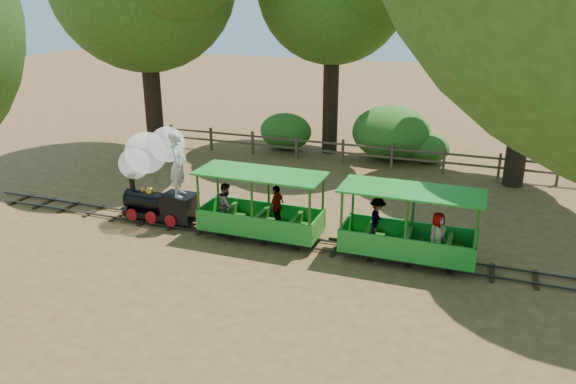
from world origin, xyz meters
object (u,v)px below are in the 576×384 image
(carriage_front, at_px, (257,212))
(fence, at_px, (367,152))
(locomotive, at_px, (154,167))
(carriage_rear, at_px, (406,232))

(carriage_front, distance_m, fence, 8.14)
(locomotive, bearing_deg, carriage_rear, -0.37)
(carriage_front, relative_size, carriage_rear, 1.00)
(fence, bearing_deg, locomotive, -120.32)
(locomotive, distance_m, carriage_rear, 7.52)
(fence, bearing_deg, carriage_front, -99.40)
(locomotive, distance_m, carriage_front, 3.44)
(carriage_front, bearing_deg, carriage_rear, 0.54)
(locomotive, bearing_deg, carriage_front, -1.50)
(locomotive, distance_m, fence, 9.27)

